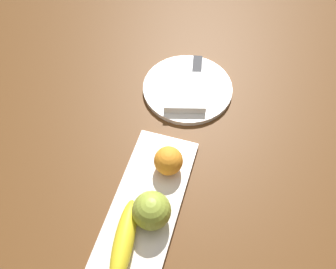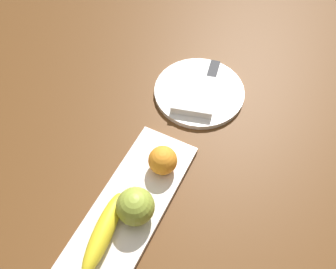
# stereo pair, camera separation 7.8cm
# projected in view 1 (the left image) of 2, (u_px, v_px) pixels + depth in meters

# --- Properties ---
(ground_plane) EXTENTS (2.40, 2.40, 0.00)m
(ground_plane) POSITION_uv_depth(u_px,v_px,m) (155.00, 196.00, 0.75)
(ground_plane) COLOR brown
(fruit_tray) EXTENTS (0.38, 0.13, 0.01)m
(fruit_tray) POSITION_uv_depth(u_px,v_px,m) (143.00, 214.00, 0.72)
(fruit_tray) COLOR white
(fruit_tray) RESTS_ON ground_plane
(apple) EXTENTS (0.07, 0.07, 0.07)m
(apple) POSITION_uv_depth(u_px,v_px,m) (152.00, 210.00, 0.68)
(apple) COLOR #98AD3A
(apple) RESTS_ON fruit_tray
(banana) EXTENTS (0.17, 0.06, 0.04)m
(banana) POSITION_uv_depth(u_px,v_px,m) (124.00, 242.00, 0.66)
(banana) COLOR yellow
(banana) RESTS_ON fruit_tray
(orange_near_apple) EXTENTS (0.06, 0.06, 0.06)m
(orange_near_apple) POSITION_uv_depth(u_px,v_px,m) (168.00, 161.00, 0.74)
(orange_near_apple) COLOR orange
(orange_near_apple) RESTS_ON fruit_tray
(dinner_plate) EXTENTS (0.22, 0.22, 0.01)m
(dinner_plate) POSITION_uv_depth(u_px,v_px,m) (188.00, 88.00, 0.91)
(dinner_plate) COLOR white
(dinner_plate) RESTS_ON ground_plane
(folded_napkin) EXTENTS (0.14, 0.13, 0.02)m
(folded_napkin) POSITION_uv_depth(u_px,v_px,m) (185.00, 92.00, 0.88)
(folded_napkin) COLOR white
(folded_napkin) RESTS_ON dinner_plate
(knife) EXTENTS (0.18, 0.06, 0.01)m
(knife) POSITION_uv_depth(u_px,v_px,m) (197.00, 74.00, 0.92)
(knife) COLOR silver
(knife) RESTS_ON dinner_plate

